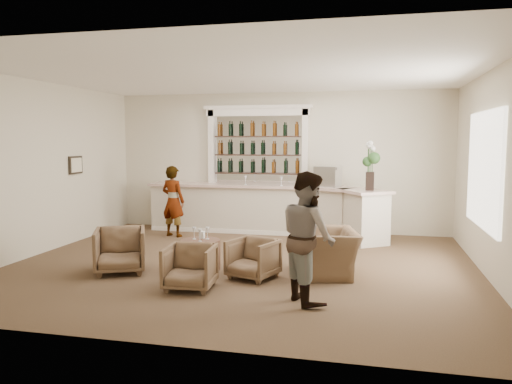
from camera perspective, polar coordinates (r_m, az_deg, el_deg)
ground at (r=8.83m, az=-1.65°, el=-8.35°), size 8.00×8.00×0.00m
room_shell at (r=9.20m, az=0.42°, el=6.95°), size 8.04×7.02×3.32m
bar_counter at (r=11.62m, az=1.32°, el=-1.98°), size 5.72×1.80×1.14m
back_bar_alcove at (r=11.98m, az=0.16°, el=5.26°), size 2.64×0.25×3.00m
cocktail_table at (r=8.57m, az=-6.36°, el=-7.10°), size 0.67×0.67×0.50m
sommelier at (r=11.41m, az=-9.46°, el=-1.05°), size 0.67×0.53×1.61m
guest at (r=6.77m, az=5.96°, el=-5.11°), size 1.03×1.09×1.77m
armchair_left at (r=8.57m, az=-15.27°, el=-6.44°), size 1.06×1.07×0.74m
armchair_center at (r=7.45m, az=-7.56°, el=-8.51°), size 0.76×0.78×0.66m
armchair_right at (r=7.94m, az=-0.35°, el=-7.63°), size 0.87×0.88×0.63m
armchair_far at (r=8.23m, az=7.94°, el=-6.83°), size 1.23×1.33×0.73m
espresso_machine at (r=11.29m, az=8.21°, el=1.79°), size 0.62×0.57×0.46m
flower_vase at (r=10.60m, az=12.93°, el=3.28°), size 0.27×0.27×1.01m
wine_glass_bar_left at (r=11.42m, az=2.92°, el=1.26°), size 0.07×0.07×0.21m
wine_glass_bar_right at (r=11.66m, az=-1.21°, el=1.36°), size 0.07×0.07×0.21m
wine_glass_tbl_a at (r=8.57m, az=-7.08°, el=-4.69°), size 0.07×0.07×0.21m
wine_glass_tbl_b at (r=8.54m, az=-5.57°, el=-4.70°), size 0.07×0.07×0.21m
wine_glass_tbl_c at (r=8.36m, az=-6.42°, el=-4.94°), size 0.07×0.07×0.21m
napkin_holder at (r=8.64m, az=-6.20°, el=-4.88°), size 0.08×0.08×0.12m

